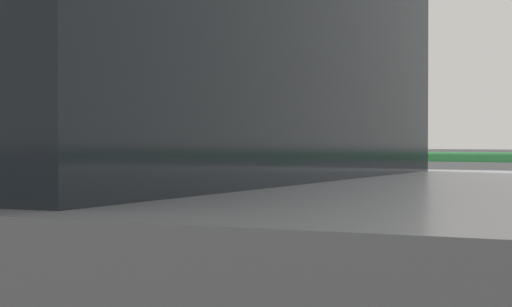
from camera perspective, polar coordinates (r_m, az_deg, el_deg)
The scene contains 2 objects.
parking_meter at distance 3.83m, azimuth 1.44°, elevation 0.27°, with size 0.15×0.17×1.47m.
pedestrian_at_meter at distance 4.18m, azimuth -3.28°, elevation -0.90°, with size 0.71×0.41×1.66m.
Camera 1 is at (1.24, -3.07, 1.22)m, focal length 71.80 mm.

